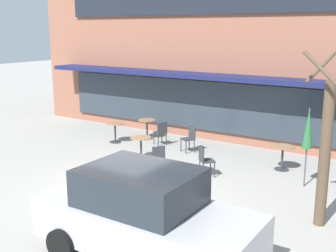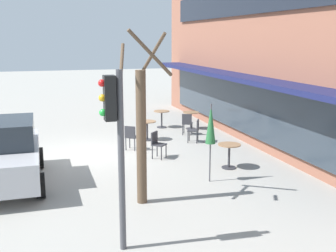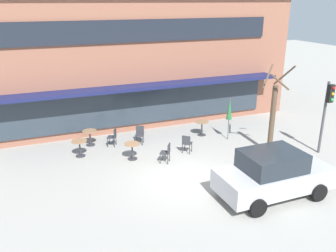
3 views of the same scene
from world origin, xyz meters
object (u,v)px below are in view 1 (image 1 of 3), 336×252
cafe_table_streetside (141,144)px  cafe_chair_2 (157,157)px  cafe_chair_3 (205,159)px  cafe_chair_1 (161,132)px  parked_sedan (145,215)px  cafe_chair_0 (189,137)px  cafe_table_near_wall (283,154)px  street_tree (326,145)px  cafe_table_mid_patio (147,126)px  patio_umbrella_green_folded (308,129)px  cafe_table_by_tree (115,129)px

cafe_table_streetside → cafe_chair_2: bearing=-35.2°
cafe_chair_3 → cafe_chair_1: bearing=144.7°
cafe_chair_2 → parked_sedan: 4.77m
cafe_chair_0 → cafe_chair_3: size_ratio=1.00×
cafe_table_near_wall → cafe_chair_0: 3.39m
cafe_chair_1 → street_tree: (6.62, -3.49, 1.31)m
cafe_table_mid_patio → cafe_chair_2: cafe_chair_2 is taller
cafe_table_mid_patio → patio_umbrella_green_folded: (6.70, -1.87, 1.11)m
cafe_table_by_tree → cafe_chair_2: 4.02m
cafe_chair_1 → parked_sedan: parked_sedan is taller
cafe_chair_2 → patio_umbrella_green_folded: bearing=19.4°
cafe_table_mid_patio → patio_umbrella_green_folded: size_ratio=0.35×
cafe_table_near_wall → cafe_chair_3: size_ratio=0.85×
patio_umbrella_green_folded → cafe_chair_3: size_ratio=2.47×
cafe_table_mid_patio → cafe_table_streetside: bearing=-58.2°
cafe_table_mid_patio → cafe_chair_3: bearing=-33.4°
cafe_table_streetside → patio_umbrella_green_folded: 5.38m
cafe_table_near_wall → cafe_table_mid_patio: size_ratio=1.00×
cafe_table_streetside → street_tree: size_ratio=0.18×
cafe_table_mid_patio → cafe_chair_0: bearing=-16.2°
cafe_table_by_tree → street_tree: (8.33, -2.88, 1.32)m
cafe_table_mid_patio → cafe_chair_3: (4.01, -2.65, 0.01)m
cafe_chair_0 → street_tree: street_tree is taller
cafe_table_mid_patio → cafe_chair_2: 4.27m
cafe_table_by_tree → patio_umbrella_green_folded: 7.49m
cafe_table_streetside → cafe_chair_1: size_ratio=0.85×
cafe_table_by_tree → cafe_table_near_wall: bearing=2.9°
cafe_chair_2 → street_tree: bearing=-8.9°
cafe_chair_3 → street_tree: bearing=-20.7°
cafe_table_mid_patio → patio_umbrella_green_folded: bearing=-15.6°
cafe_table_near_wall → patio_umbrella_green_folded: patio_umbrella_green_folded is taller
cafe_table_by_tree → cafe_chair_0: bearing=8.8°
cafe_table_near_wall → cafe_table_mid_patio: (-5.73, 0.83, 0.00)m
cafe_table_streetside → parked_sedan: 6.26m
cafe_table_near_wall → cafe_chair_3: 2.50m
cafe_table_near_wall → patio_umbrella_green_folded: 1.81m
cafe_chair_2 → cafe_chair_3: (1.26, 0.61, 0.00)m
cafe_chair_1 → cafe_table_near_wall: bearing=-3.6°
cafe_table_near_wall → cafe_chair_0: bearing=177.5°
patio_umbrella_green_folded → cafe_chair_0: patio_umbrella_green_folded is taller
cafe_chair_0 → cafe_chair_1: 1.32m
cafe_table_near_wall → cafe_chair_1: (-4.70, 0.29, 0.01)m
parked_sedan → patio_umbrella_green_folded: bearing=75.2°
patio_umbrella_green_folded → parked_sedan: bearing=-104.8°
cafe_table_streetside → cafe_chair_2: size_ratio=0.85×
parked_sedan → cafe_table_by_tree: bearing=134.0°
cafe_table_streetside → cafe_chair_3: bearing=-6.7°
cafe_chair_2 → cafe_chair_0: bearing=99.1°
cafe_chair_0 → cafe_table_by_tree: bearing=-171.2°
patio_umbrella_green_folded → cafe_table_mid_patio: bearing=164.4°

